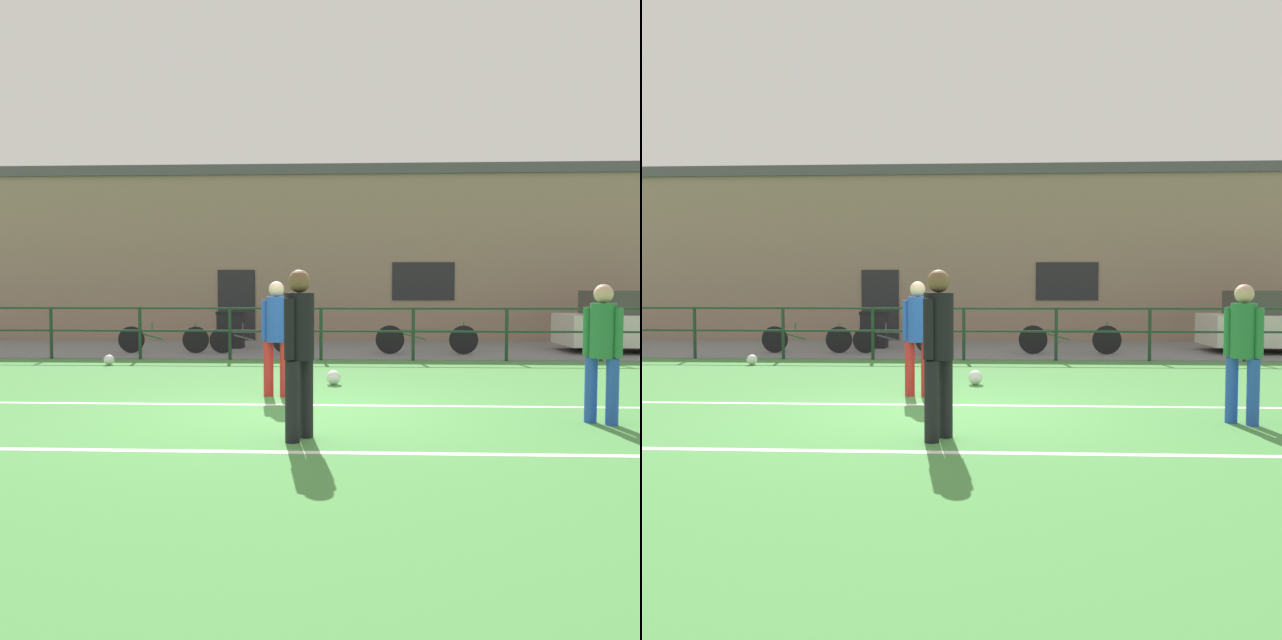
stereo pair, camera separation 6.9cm
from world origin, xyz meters
TOP-DOWN VIEW (x-y plane):
  - ground at (0.00, 0.00)m, footprint 60.00×44.00m
  - field_line_touchline at (0.00, 0.52)m, footprint 36.00×0.11m
  - field_line_hash at (0.00, -2.02)m, footprint 36.00×0.11m
  - pavement_strip at (0.00, 8.50)m, footprint 48.00×5.00m
  - perimeter_fence at (0.00, 6.00)m, footprint 36.07×0.07m
  - clubhouse_facade at (-0.00, 12.20)m, footprint 28.00×2.56m
  - player_goalkeeper at (0.11, -1.49)m, footprint 0.31×0.44m
  - player_striker at (-0.44, 1.23)m, footprint 0.45×0.29m
  - player_winger at (3.55, -0.53)m, footprint 0.37×0.31m
  - soccer_ball_match at (-4.29, 4.90)m, footprint 0.21×0.21m
  - soccer_ball_spare at (0.37, 2.39)m, footprint 0.24×0.24m
  - bicycle_parked_1 at (-3.83, 7.20)m, footprint 2.19×0.04m
  - bicycle_parked_2 at (2.42, 7.20)m, footprint 2.39×0.04m
  - bicycle_parked_3 at (-1.65, 7.20)m, footprint 2.12×0.04m
  - trash_bin_0 at (-2.45, 8.58)m, footprint 0.68×0.58m

SIDE VIEW (x-z plane):
  - ground at x=0.00m, z-range -0.04..0.00m
  - field_line_touchline at x=0.00m, z-range 0.00..0.00m
  - field_line_hash at x=0.00m, z-range 0.00..0.00m
  - pavement_strip at x=0.00m, z-range 0.00..0.02m
  - soccer_ball_match at x=-4.29m, z-range 0.00..0.21m
  - soccer_ball_spare at x=0.37m, z-range 0.00..0.24m
  - bicycle_parked_3 at x=-1.65m, z-range -0.02..0.70m
  - bicycle_parked_1 at x=-3.83m, z-range -0.01..0.72m
  - bicycle_parked_2 at x=2.42m, z-range -0.01..0.75m
  - trash_bin_0 at x=-2.45m, z-range 0.02..0.97m
  - perimeter_fence at x=0.00m, z-range 0.17..1.32m
  - player_winger at x=3.55m, z-range 0.11..1.74m
  - player_striker at x=-0.44m, z-range 0.11..1.79m
  - player_goalkeeper at x=0.11m, z-range 0.12..1.89m
  - clubhouse_facade at x=0.00m, z-range 0.01..5.18m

